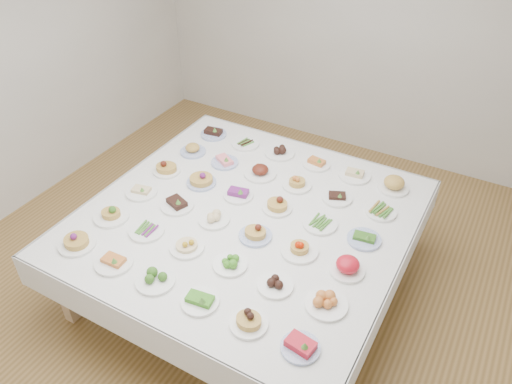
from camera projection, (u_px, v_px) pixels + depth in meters
The scene contains 38 objects.
room_envelope at pixel (243, 78), 3.35m from camera, with size 5.02×5.02×2.81m.
display_table at pixel (247, 221), 3.93m from camera, with size 2.43×2.43×0.75m.
dish_0 at pixel (75, 237), 3.56m from camera, with size 0.30×0.29×0.17m.
dish_1 at pixel (113, 259), 3.44m from camera, with size 0.26×0.26×0.11m.
dish_2 at pixel (155, 277), 3.30m from camera, with size 0.26×0.26×0.11m.
dish_3 at pixel (200, 298), 3.16m from camera, with size 0.24×0.24×0.11m.
dish_4 at pixel (249, 319), 3.01m from camera, with size 0.23×0.23×0.14m.
dish_5 at pixel (301, 344), 2.88m from camera, with size 0.23×0.23×0.10m.
dish_6 at pixel (110, 211), 3.82m from camera, with size 0.27×0.27×0.15m.
dish_7 at pixel (147, 230), 3.72m from camera, with size 0.26×0.26×0.06m.
dish_8 at pixel (186, 242), 3.55m from camera, with size 0.26×0.26×0.14m.
dish_9 at pixel (230, 262), 3.42m from camera, with size 0.24×0.24×0.09m.
dish_10 at pixel (275, 282), 3.27m from camera, with size 0.24×0.24×0.10m.
dish_11 at pixel (327, 300), 3.13m from camera, with size 0.27×0.27×0.12m.
dish_12 at pixel (141, 190), 4.09m from camera, with size 0.26×0.26×0.10m.
dish_13 at pixel (177, 202), 3.95m from camera, with size 0.26×0.26×0.11m.
dish_14 at pixel (214, 217), 3.81m from camera, with size 0.24×0.24×0.10m.
dish_15 at pixel (255, 230), 3.64m from camera, with size 0.24×0.24×0.15m.
dish_16 at pixel (300, 246), 3.52m from camera, with size 0.27×0.27×0.14m.
dish_17 at pixel (348, 264), 3.36m from camera, with size 0.26×0.26×0.15m.
dish_18 at pixel (166, 166), 4.33m from camera, with size 0.23×0.23×0.14m.
dish_19 at pixel (201, 176), 4.18m from camera, with size 0.26×0.25×0.16m.
dish_20 at pixel (238, 192), 4.06m from camera, with size 0.24×0.24×0.11m.
dish_21 at pixel (277, 203), 3.91m from camera, with size 0.23×0.23×0.13m.
dish_22 at pixel (320, 223), 3.78m from camera, with size 0.26×0.26×0.06m.
dish_23 at pixel (365, 237), 3.63m from camera, with size 0.25×0.25×0.10m.
dish_24 at pixel (193, 148), 4.59m from camera, with size 0.23×0.23×0.12m.
dish_25 at pixel (225, 160), 4.44m from camera, with size 0.24×0.24×0.10m.
dish_26 at pixel (260, 169), 4.29m from camera, with size 0.27×0.27×0.14m.
dish_27 at pixel (297, 181), 4.16m from camera, with size 0.24×0.24×0.12m.
dish_28 at pixel (337, 196), 4.03m from camera, with size 0.24×0.24×0.09m.
dish_29 at pixel (381, 210), 3.89m from camera, with size 0.26×0.24×0.06m.
dish_30 at pixel (213, 132), 4.84m from camera, with size 0.25×0.25×0.11m.
dish_31 at pixel (245, 143), 4.71m from camera, with size 0.26×0.26×0.05m.
dish_32 at pixel (280, 149), 4.56m from camera, with size 0.27×0.27×0.12m.
dish_33 at pixel (317, 162), 4.42m from camera, with size 0.24×0.24×0.10m.
dish_34 at pixel (355, 173), 4.28m from camera, with size 0.27×0.27×0.11m.
dish_35 at pixel (394, 183), 4.13m from camera, with size 0.25×0.25×0.13m.
Camera 1 is at (1.62, -2.69, 3.23)m, focal length 35.00 mm.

